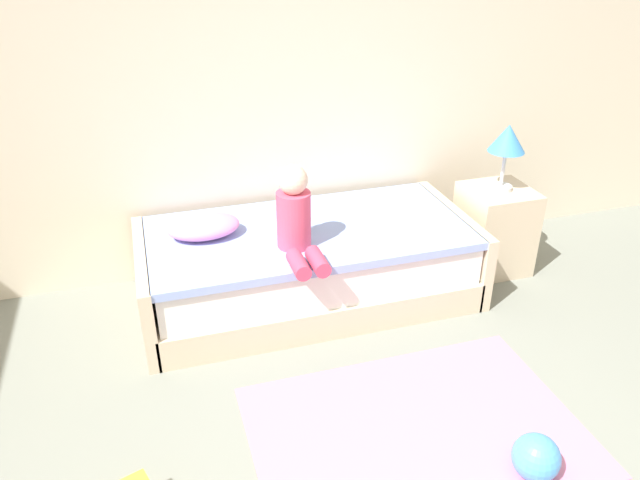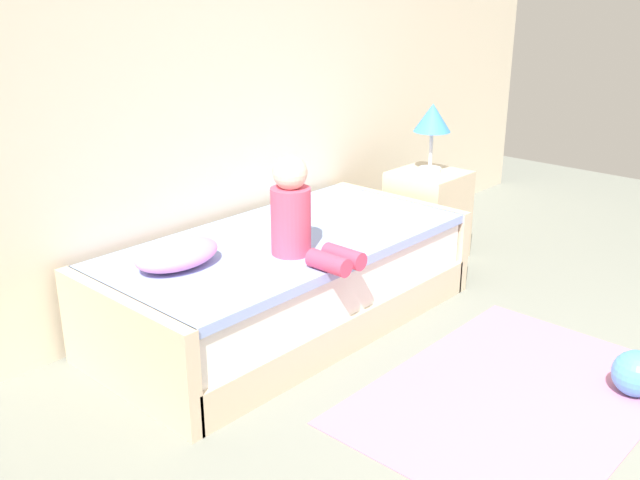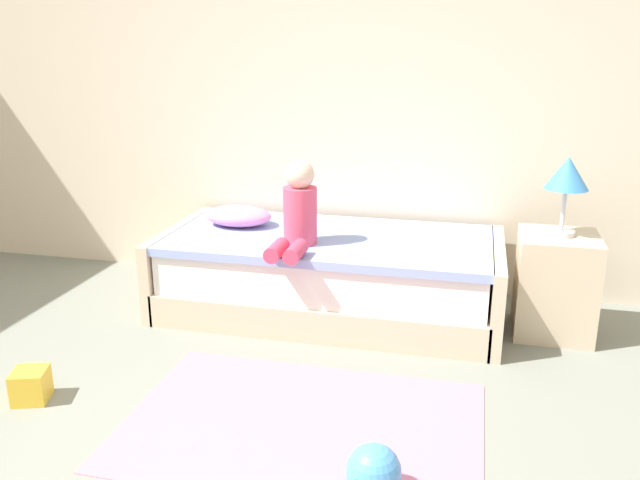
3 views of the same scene
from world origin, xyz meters
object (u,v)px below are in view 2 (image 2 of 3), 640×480
at_px(toy_ball, 636,373).
at_px(table_lamp, 432,121).
at_px(child_figure, 298,217).
at_px(nightstand, 427,215).
at_px(pillow, 177,254).
at_px(bed, 286,282).

bearing_deg(toy_ball, table_lamp, 64.95).
relative_size(table_lamp, child_figure, 0.88).
bearing_deg(table_lamp, toy_ball, -115.05).
bearing_deg(child_figure, nightstand, 8.81).
height_order(nightstand, toy_ball, nightstand).
relative_size(pillow, toy_ball, 2.05).
xyz_separation_m(table_lamp, pillow, (-1.98, 0.10, -0.37)).
height_order(nightstand, pillow, pillow).
relative_size(bed, nightstand, 3.52).
bearing_deg(child_figure, table_lamp, 8.81).
height_order(bed, toy_ball, bed).
distance_m(nightstand, table_lamp, 0.64).
distance_m(nightstand, toy_ball, 1.88).
height_order(table_lamp, pillow, table_lamp).
bearing_deg(child_figure, toy_ball, -64.68).
bearing_deg(pillow, child_figure, -33.54).
xyz_separation_m(child_figure, toy_ball, (0.69, -1.47, -0.60)).
relative_size(bed, toy_ball, 9.82).
distance_m(child_figure, toy_ball, 1.73).
height_order(bed, child_figure, child_figure).
distance_m(bed, toy_ball, 1.79).
height_order(table_lamp, child_figure, table_lamp).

